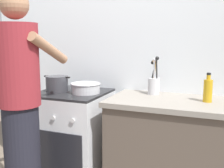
% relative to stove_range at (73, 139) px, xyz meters
% --- Properties ---
extents(back_wall, '(3.20, 0.10, 2.50)m').
position_rel_stove_range_xyz_m(back_wall, '(0.55, 0.35, 0.80)').
color(back_wall, silver).
rests_on(back_wall, ground).
extents(countertop, '(1.00, 0.60, 0.90)m').
position_rel_stove_range_xyz_m(countertop, '(0.90, 0.00, 0.00)').
color(countertop, brown).
rests_on(countertop, ground).
extents(stove_range, '(0.60, 0.62, 0.90)m').
position_rel_stove_range_xyz_m(stove_range, '(0.00, 0.00, 0.00)').
color(stove_range, silver).
rests_on(stove_range, ground).
extents(pot, '(0.27, 0.20, 0.14)m').
position_rel_stove_range_xyz_m(pot, '(-0.14, -0.03, 0.52)').
color(pot, '#38383D').
rests_on(pot, stove_range).
extents(mixing_bowl, '(0.27, 0.27, 0.09)m').
position_rel_stove_range_xyz_m(mixing_bowl, '(0.14, -0.01, 0.50)').
color(mixing_bowl, '#B7B7BC').
rests_on(mixing_bowl, stove_range).
extents(utensil_crock, '(0.10, 0.10, 0.33)m').
position_rel_stove_range_xyz_m(utensil_crock, '(0.71, 0.17, 0.55)').
color(utensil_crock, silver).
rests_on(utensil_crock, countertop).
extents(oil_bottle, '(0.07, 0.07, 0.22)m').
position_rel_stove_range_xyz_m(oil_bottle, '(1.15, 0.03, 0.54)').
color(oil_bottle, gold).
rests_on(oil_bottle, countertop).
extents(person, '(0.41, 0.50, 1.70)m').
position_rel_stove_range_xyz_m(person, '(-0.09, -0.58, 0.41)').
color(person, black).
rests_on(person, ground).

